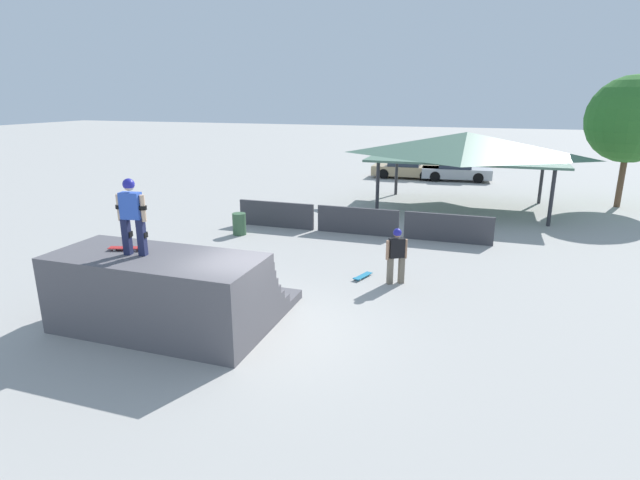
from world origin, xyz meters
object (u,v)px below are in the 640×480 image
skater_on_deck (132,212)px  parked_car_silver (456,171)px  skateboard_on_ground (362,276)px  trash_bin (239,224)px  skateboard_on_deck (127,248)px  bystander_walking (397,252)px  tree_beside_pavilion (631,119)px  parked_car_tan (406,169)px

skater_on_deck → parked_car_silver: bearing=69.3°
skateboard_on_ground → skater_on_deck: bearing=-21.5°
skateboard_on_ground → trash_bin: bearing=-100.8°
skateboard_on_deck → bystander_walking: bearing=22.3°
skateboard_on_deck → parked_car_silver: (5.83, 23.80, -1.26)m
skater_on_deck → bystander_walking: (5.06, 4.74, -1.83)m
skateboard_on_deck → skater_on_deck: bearing=-45.7°
skater_on_deck → parked_car_silver: size_ratio=0.39×
tree_beside_pavilion → trash_bin: (-15.12, -10.38, -3.73)m
skater_on_deck → bystander_walking: bearing=35.1°
bystander_walking → parked_car_silver: bearing=-122.9°
parked_car_silver → skateboard_on_deck: bearing=-109.0°
skater_on_deck → skateboard_on_ground: 6.89m
tree_beside_pavilion → parked_car_tan: 13.07m
bystander_walking → skateboard_on_ground: size_ratio=1.97×
skater_on_deck → tree_beside_pavilion: size_ratio=0.28×
skater_on_deck → skateboard_on_ground: size_ratio=2.06×
parked_car_tan → parked_car_silver: bearing=-1.5°
trash_bin → parked_car_tan: size_ratio=0.19×
trash_bin → parked_car_silver: size_ratio=0.19×
trash_bin → parked_car_silver: bearing=66.1°
skater_on_deck → parked_car_tan: (2.21, 24.06, -2.19)m
trash_bin → parked_car_silver: parked_car_silver is taller
skater_on_deck → parked_car_silver: skater_on_deck is taller
skater_on_deck → trash_bin: 8.55m
parked_car_tan → parked_car_silver: same height
trash_bin → parked_car_tan: bearing=76.4°
bystander_walking → parked_car_tan: size_ratio=0.38×
bystander_walking → parked_car_silver: bystander_walking is taller
parked_car_tan → trash_bin: bearing=-104.4°
parked_car_tan → skater_on_deck: bearing=-96.0°
skater_on_deck → bystander_walking: skater_on_deck is taller
skater_on_deck → trash_bin: skater_on_deck is taller
skateboard_on_deck → bystander_walking: skateboard_on_deck is taller
skater_on_deck → trash_bin: bearing=93.7°
skateboard_on_deck → skateboard_on_ground: skateboard_on_deck is taller
skateboard_on_deck → skateboard_on_ground: size_ratio=0.98×
bystander_walking → skater_on_deck: bearing=11.3°
skater_on_deck → parked_car_silver: (5.42, 24.02, -2.19)m
skateboard_on_deck → bystander_walking: 7.15m
skateboard_on_ground → bystander_walking: bearing=102.0°
skateboard_on_ground → tree_beside_pavilion: bearing=163.6°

